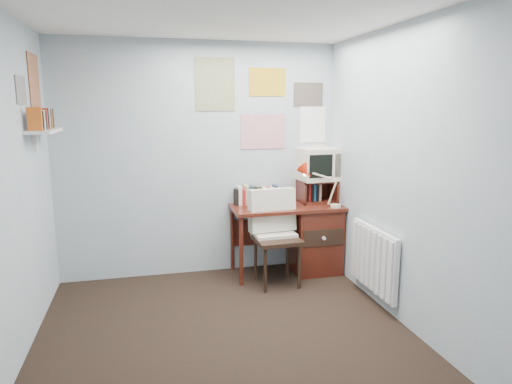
# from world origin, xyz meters

# --- Properties ---
(ground) EXTENTS (3.50, 3.50, 0.00)m
(ground) POSITION_xyz_m (0.00, 0.00, 0.00)
(ground) COLOR black
(ground) RESTS_ON ground
(back_wall) EXTENTS (3.00, 0.02, 2.50)m
(back_wall) POSITION_xyz_m (0.00, 1.75, 1.25)
(back_wall) COLOR #ADB7C5
(back_wall) RESTS_ON ground
(right_wall) EXTENTS (0.02, 3.50, 2.50)m
(right_wall) POSITION_xyz_m (1.50, 0.00, 1.25)
(right_wall) COLOR #ADB7C5
(right_wall) RESTS_ON ground
(ceiling) EXTENTS (3.00, 3.50, 0.02)m
(ceiling) POSITION_xyz_m (0.00, 0.00, 2.50)
(ceiling) COLOR white
(ceiling) RESTS_ON back_wall
(desk) EXTENTS (1.20, 0.55, 0.76)m
(desk) POSITION_xyz_m (1.17, 1.48, 0.41)
(desk) COLOR #501C12
(desk) RESTS_ON ground
(desk_chair) EXTENTS (0.51, 0.49, 0.96)m
(desk_chair) POSITION_xyz_m (0.70, 1.18, 0.48)
(desk_chair) COLOR black
(desk_chair) RESTS_ON ground
(desk_lamp) EXTENTS (0.29, 0.25, 0.41)m
(desk_lamp) POSITION_xyz_m (1.39, 1.29, 0.97)
(desk_lamp) COLOR red
(desk_lamp) RESTS_ON desk
(tv_riser) EXTENTS (0.40, 0.30, 0.25)m
(tv_riser) POSITION_xyz_m (1.29, 1.59, 0.89)
(tv_riser) COLOR #501C12
(tv_riser) RESTS_ON desk
(crt_tv) EXTENTS (0.44, 0.41, 0.39)m
(crt_tv) POSITION_xyz_m (1.30, 1.61, 1.21)
(crt_tv) COLOR beige
(crt_tv) RESTS_ON tv_riser
(book_row) EXTENTS (0.60, 0.14, 0.22)m
(book_row) POSITION_xyz_m (0.66, 1.66, 0.87)
(book_row) COLOR #501C12
(book_row) RESTS_ON desk
(radiator) EXTENTS (0.09, 0.80, 0.60)m
(radiator) POSITION_xyz_m (1.46, 0.55, 0.42)
(radiator) COLOR white
(radiator) RESTS_ON right_wall
(wall_shelf) EXTENTS (0.20, 0.62, 0.24)m
(wall_shelf) POSITION_xyz_m (-1.40, 1.10, 1.62)
(wall_shelf) COLOR white
(wall_shelf) RESTS_ON left_wall
(posters_back) EXTENTS (1.20, 0.01, 0.90)m
(posters_back) POSITION_xyz_m (0.70, 1.74, 1.85)
(posters_back) COLOR white
(posters_back) RESTS_ON back_wall
(posters_left) EXTENTS (0.01, 0.70, 0.60)m
(posters_left) POSITION_xyz_m (-1.49, 1.10, 2.00)
(posters_left) COLOR white
(posters_left) RESTS_ON left_wall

